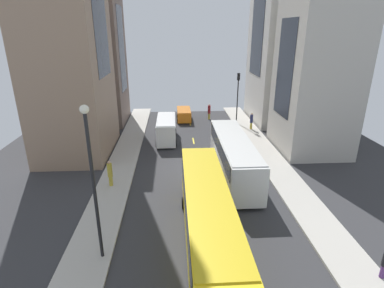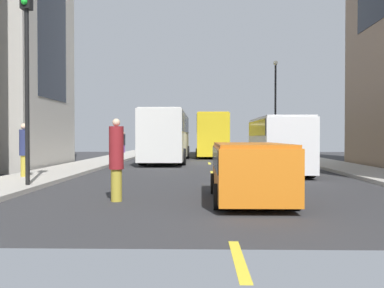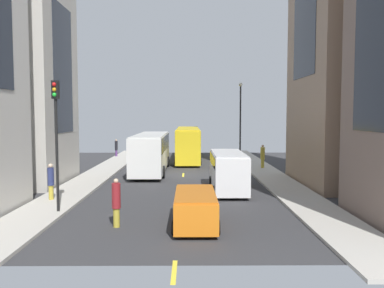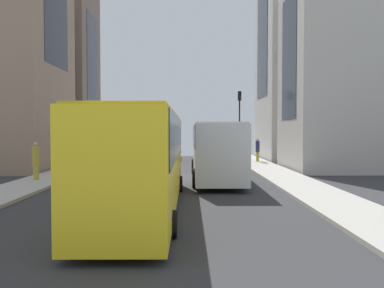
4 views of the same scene
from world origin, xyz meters
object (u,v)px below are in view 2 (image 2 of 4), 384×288
object	(u,v)px
streetcar_yellow	(211,132)
pedestrian_waiting_curb	(24,148)
delivery_van_white	(279,141)
traffic_light_near_corner	(27,45)
pedestrian_crossing_near	(310,143)
city_bus_white	(167,132)
car_orange_0	(250,167)
pedestrian_crossing_mid	(116,158)
pedestrian_walking_far	(124,142)

from	to	relation	value
streetcar_yellow	pedestrian_waiting_curb	size ratio (longest dim) A/B	6.47
delivery_van_white	traffic_light_near_corner	world-z (taller)	traffic_light_near_corner
streetcar_yellow	pedestrian_crossing_near	bearing A→B (deg)	-47.57
streetcar_yellow	pedestrian_crossing_near	world-z (taller)	streetcar_yellow
city_bus_white	car_orange_0	size ratio (longest dim) A/B	2.64
streetcar_yellow	pedestrian_waiting_curb	xyz separation A→B (m)	(-7.85, -21.62, -0.87)
car_orange_0	pedestrian_crossing_mid	distance (m)	3.54
pedestrian_waiting_curb	traffic_light_near_corner	distance (m)	4.62
delivery_van_white	pedestrian_crossing_near	world-z (taller)	delivery_van_white
car_orange_0	pedestrian_waiting_curb	world-z (taller)	pedestrian_waiting_curb
city_bus_white	car_orange_0	world-z (taller)	city_bus_white
car_orange_0	pedestrian_walking_far	world-z (taller)	pedestrian_walking_far
delivery_van_white	pedestrian_crossing_mid	world-z (taller)	delivery_van_white
streetcar_yellow	car_orange_0	world-z (taller)	streetcar_yellow
city_bus_white	car_orange_0	xyz separation A→B (m)	(3.62, -17.56, -1.10)
city_bus_white	pedestrian_waiting_curb	size ratio (longest dim) A/B	5.63
city_bus_white	pedestrian_walking_far	xyz separation A→B (m)	(-5.30, 12.32, -0.80)
city_bus_white	streetcar_yellow	xyz separation A→B (m)	(3.23, 9.17, 0.12)
city_bus_white	delivery_van_white	xyz separation A→B (m)	(5.90, -9.30, -0.49)
streetcar_yellow	pedestrian_crossing_mid	xyz separation A→B (m)	(-3.15, -26.87, -0.97)
pedestrian_crossing_near	pedestrian_waiting_curb	world-z (taller)	pedestrian_crossing_near
pedestrian_waiting_curb	streetcar_yellow	bearing A→B (deg)	-166.69
pedestrian_walking_far	traffic_light_near_corner	bearing A→B (deg)	-64.30
city_bus_white	pedestrian_waiting_curb	bearing A→B (deg)	-110.35
pedestrian_waiting_curb	traffic_light_near_corner	bearing A→B (deg)	58.05
pedestrian_crossing_mid	pedestrian_waiting_curb	bearing A→B (deg)	4.68
streetcar_yellow	pedestrian_waiting_curb	bearing A→B (deg)	-109.96
delivery_van_white	car_orange_0	size ratio (longest dim) A/B	1.39
car_orange_0	pedestrian_crossing_mid	size ratio (longest dim) A/B	2.03
car_orange_0	pedestrian_waiting_curb	bearing A→B (deg)	148.15
streetcar_yellow	pedestrian_crossing_near	size ratio (longest dim) A/B	6.31
traffic_light_near_corner	streetcar_yellow	bearing A→B (deg)	75.02
pedestrian_walking_far	pedestrian_crossing_mid	size ratio (longest dim) A/B	0.92
delivery_van_white	city_bus_white	bearing A→B (deg)	122.36
pedestrian_waiting_curb	pedestrian_walking_far	bearing A→B (deg)	-145.17
pedestrian_waiting_curb	pedestrian_crossing_mid	world-z (taller)	pedestrian_waiting_curb
pedestrian_waiting_curb	delivery_van_white	bearing A→B (deg)	139.92
streetcar_yellow	pedestrian_walking_far	bearing A→B (deg)	159.71
city_bus_white	pedestrian_crossing_mid	world-z (taller)	city_bus_white
streetcar_yellow	delivery_van_white	world-z (taller)	streetcar_yellow
streetcar_yellow	car_orange_0	size ratio (longest dim) A/B	3.03
pedestrian_crossing_mid	pedestrian_crossing_near	bearing A→B (deg)	-64.65
pedestrian_walking_far	traffic_light_near_corner	size ratio (longest dim) A/B	0.31
delivery_van_white	traffic_light_near_corner	distance (m)	11.42
delivery_van_white	pedestrian_walking_far	size ratio (longest dim) A/B	3.07
city_bus_white	delivery_van_white	world-z (taller)	city_bus_white
pedestrian_walking_far	traffic_light_near_corner	distance (m)	27.89
city_bus_white	streetcar_yellow	size ratio (longest dim) A/B	0.87
pedestrian_crossing_mid	city_bus_white	bearing A→B (deg)	-36.84
streetcar_yellow	pedestrian_walking_far	size ratio (longest dim) A/B	6.72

